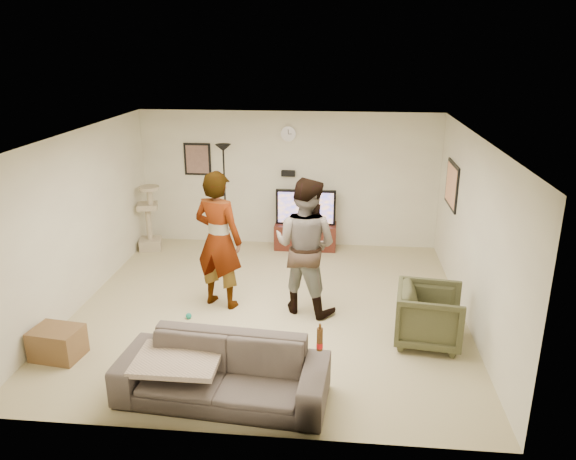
# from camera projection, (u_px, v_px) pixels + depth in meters

# --- Properties ---
(floor) EXTENTS (5.50, 5.50, 0.02)m
(floor) POSITION_uv_depth(u_px,v_px,m) (270.00, 308.00, 8.00)
(floor) COLOR #BFB38B
(floor) RESTS_ON ground
(ceiling) EXTENTS (5.50, 5.50, 0.02)m
(ceiling) POSITION_uv_depth(u_px,v_px,m) (268.00, 135.00, 7.18)
(ceiling) COLOR white
(ceiling) RESTS_ON wall_back
(wall_back) EXTENTS (5.50, 0.04, 2.50)m
(wall_back) POSITION_uv_depth(u_px,v_px,m) (289.00, 179.00, 10.18)
(wall_back) COLOR beige
(wall_back) RESTS_ON floor
(wall_front) EXTENTS (5.50, 0.04, 2.50)m
(wall_front) POSITION_uv_depth(u_px,v_px,m) (229.00, 321.00, 5.00)
(wall_front) COLOR beige
(wall_front) RESTS_ON floor
(wall_left) EXTENTS (0.04, 5.50, 2.50)m
(wall_left) POSITION_uv_depth(u_px,v_px,m) (78.00, 220.00, 7.85)
(wall_left) COLOR beige
(wall_left) RESTS_ON floor
(wall_right) EXTENTS (0.04, 5.50, 2.50)m
(wall_right) POSITION_uv_depth(u_px,v_px,m) (473.00, 232.00, 7.33)
(wall_right) COLOR beige
(wall_right) RESTS_ON floor
(wall_clock) EXTENTS (0.26, 0.04, 0.26)m
(wall_clock) POSITION_uv_depth(u_px,v_px,m) (288.00, 134.00, 9.88)
(wall_clock) COLOR white
(wall_clock) RESTS_ON wall_back
(wall_speaker) EXTENTS (0.25, 0.10, 0.10)m
(wall_speaker) POSITION_uv_depth(u_px,v_px,m) (288.00, 173.00, 10.08)
(wall_speaker) COLOR black
(wall_speaker) RESTS_ON wall_back
(picture_back) EXTENTS (0.42, 0.03, 0.52)m
(picture_back) POSITION_uv_depth(u_px,v_px,m) (197.00, 159.00, 10.21)
(picture_back) COLOR brown
(picture_back) RESTS_ON wall_back
(picture_right) EXTENTS (0.03, 0.78, 0.62)m
(picture_right) POSITION_uv_depth(u_px,v_px,m) (452.00, 185.00, 8.76)
(picture_right) COLOR #FF9D72
(picture_right) RESTS_ON wall_right
(tv_stand) EXTENTS (1.13, 0.45, 0.47)m
(tv_stand) POSITION_uv_depth(u_px,v_px,m) (305.00, 236.00, 10.24)
(tv_stand) COLOR #3E1811
(tv_stand) RESTS_ON floor
(console_box) EXTENTS (0.40, 0.30, 0.07)m
(console_box) POSITION_uv_depth(u_px,v_px,m) (306.00, 254.00, 9.93)
(console_box) COLOR silver
(console_box) RESTS_ON floor
(tv) EXTENTS (1.10, 0.08, 0.65)m
(tv) POSITION_uv_depth(u_px,v_px,m) (306.00, 207.00, 10.06)
(tv) COLOR black
(tv) RESTS_ON tv_stand
(tv_screen) EXTENTS (1.01, 0.01, 0.57)m
(tv_screen) POSITION_uv_depth(u_px,v_px,m) (306.00, 208.00, 10.02)
(tv_screen) COLOR #DA8D41
(tv_screen) RESTS_ON tv
(floor_lamp) EXTENTS (0.32, 0.32, 1.99)m
(floor_lamp) POSITION_uv_depth(u_px,v_px,m) (225.00, 200.00, 9.79)
(floor_lamp) COLOR black
(floor_lamp) RESTS_ON floor
(cat_tree) EXTENTS (0.48, 0.48, 1.22)m
(cat_tree) POSITION_uv_depth(u_px,v_px,m) (148.00, 218.00, 10.08)
(cat_tree) COLOR tan
(cat_tree) RESTS_ON floor
(person_left) EXTENTS (0.85, 0.70, 2.01)m
(person_left) POSITION_uv_depth(u_px,v_px,m) (219.00, 240.00, 7.78)
(person_left) COLOR #A7A8B5
(person_left) RESTS_ON floor
(person_right) EXTENTS (1.16, 1.04, 1.95)m
(person_right) POSITION_uv_depth(u_px,v_px,m) (305.00, 246.00, 7.64)
(person_right) COLOR navy
(person_right) RESTS_ON floor
(sofa) EXTENTS (2.30, 1.05, 0.65)m
(sofa) POSITION_uv_depth(u_px,v_px,m) (222.00, 372.00, 5.85)
(sofa) COLOR #4B413D
(sofa) RESTS_ON floor
(throw_blanket) EXTENTS (0.90, 0.70, 0.06)m
(throw_blanket) POSITION_uv_depth(u_px,v_px,m) (177.00, 360.00, 5.86)
(throw_blanket) COLOR #BEA48D
(throw_blanket) RESTS_ON sofa
(beer_bottle) EXTENTS (0.06, 0.06, 0.25)m
(beer_bottle) POSITION_uv_depth(u_px,v_px,m) (320.00, 339.00, 5.61)
(beer_bottle) COLOR #4C2B10
(beer_bottle) RESTS_ON sofa
(armchair) EXTENTS (0.92, 0.90, 0.75)m
(armchair) POSITION_uv_depth(u_px,v_px,m) (429.00, 316.00, 6.96)
(armchair) COLOR #414229
(armchair) RESTS_ON floor
(side_table) EXTENTS (0.62, 0.50, 0.38)m
(side_table) POSITION_uv_depth(u_px,v_px,m) (57.00, 343.00, 6.68)
(side_table) COLOR brown
(side_table) RESTS_ON floor
(toy_ball) EXTENTS (0.08, 0.08, 0.08)m
(toy_ball) POSITION_uv_depth(u_px,v_px,m) (189.00, 316.00, 7.66)
(toy_ball) COLOR #18846C
(toy_ball) RESTS_ON floor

